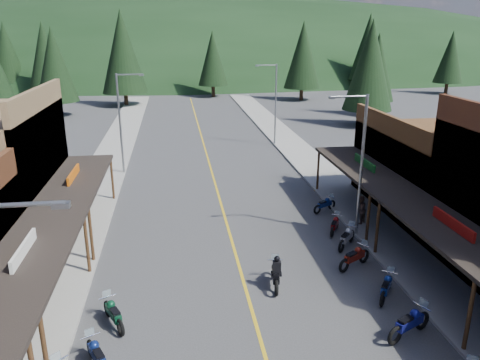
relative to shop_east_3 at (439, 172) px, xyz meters
name	(u,v)px	position (x,y,z in m)	size (l,w,h in m)	color
ground	(258,332)	(-13.75, -11.30, -2.53)	(220.00, 220.00, 0.00)	#38383A
centerline	(213,177)	(-13.75, 8.70, -2.53)	(0.15, 90.00, 0.01)	gold
sidewalk_west	(100,181)	(-22.45, 8.70, -2.46)	(3.40, 94.00, 0.15)	gray
sidewalk_east	(320,172)	(-5.05, 8.70, -2.46)	(3.40, 94.00, 0.15)	gray
shop_east_3	(439,172)	(0.00, 0.00, 0.00)	(10.90, 10.20, 6.20)	#4C2D16
streetlight_1	(122,119)	(-20.71, 10.70, 1.93)	(2.16, 0.18, 8.00)	gray
streetlight_2	(359,160)	(-6.80, -3.30, 1.93)	(2.16, 0.18, 8.00)	gray
streetlight_3	(274,101)	(-6.80, 18.70, 1.93)	(2.16, 0.18, 8.00)	gray
ridge_hill	(181,67)	(-13.75, 123.70, -2.53)	(310.00, 140.00, 60.00)	black
pine_1	(45,54)	(-37.75, 58.70, 4.70)	(5.88, 5.88, 12.50)	black
pine_2	(123,52)	(-23.75, 46.70, 5.46)	(6.72, 6.72, 14.00)	black
pine_3	(213,58)	(-9.75, 54.70, 3.95)	(5.04, 5.04, 11.00)	black
pine_4	(303,55)	(4.25, 48.70, 4.70)	(5.88, 5.88, 12.50)	black
pine_5	(368,47)	(20.25, 60.70, 5.46)	(6.72, 6.72, 14.00)	black
pine_6	(450,57)	(32.25, 52.70, 3.95)	(5.04, 5.04, 11.00)	black
pine_7	(6,52)	(-45.75, 64.70, 4.70)	(5.88, 5.88, 12.50)	black
pine_9	(377,67)	(10.25, 33.70, 3.85)	(4.93, 4.93, 10.80)	black
pine_10	(54,65)	(-31.75, 38.70, 4.25)	(5.38, 5.38, 11.60)	black
pine_11	(370,65)	(6.25, 26.70, 4.65)	(5.82, 5.82, 12.40)	black
bike_west_7	(97,355)	(-19.60, -12.56, -1.94)	(0.69, 2.08, 1.19)	navy
bike_west_8	(113,312)	(-19.33, -10.08, -1.93)	(0.70, 2.11, 1.21)	#0D4328
bike_east_7	(410,322)	(-8.13, -12.39, -1.87)	(0.77, 2.32, 1.33)	navy
bike_east_8	(386,286)	(-7.81, -9.69, -1.95)	(0.68, 2.05, 1.17)	navy
bike_east_9	(355,256)	(-8.16, -6.88, -1.91)	(0.73, 2.18, 1.25)	maroon
bike_east_10	(347,237)	(-7.73, -4.63, -1.93)	(0.71, 2.13, 1.21)	#A3A3A8
bike_east_11	(335,224)	(-7.75, -2.78, -1.99)	(0.63, 1.90, 1.09)	maroon
bike_east_12	(325,204)	(-7.30, 0.46, -1.99)	(0.63, 1.90, 1.09)	navy
rider_on_bike	(276,273)	(-12.37, -8.07, -1.88)	(1.04, 2.24, 1.64)	black
pedestrian_east_b	(360,210)	(-5.94, -1.96, -1.53)	(0.83, 0.48, 1.71)	brown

